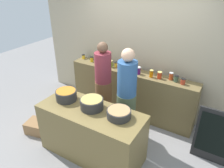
% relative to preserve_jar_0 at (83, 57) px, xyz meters
% --- Properties ---
extents(ground, '(12.00, 12.00, 0.00)m').
position_rel_preserve_jar_0_xyz_m(ground, '(1.25, -1.16, -1.05)').
color(ground, gray).
extents(storefront_wall, '(4.80, 0.12, 3.00)m').
position_rel_preserve_jar_0_xyz_m(storefront_wall, '(1.25, 0.29, 0.45)').
color(storefront_wall, tan).
rests_on(storefront_wall, ground).
extents(display_shelf, '(2.70, 0.36, 1.00)m').
position_rel_preserve_jar_0_xyz_m(display_shelf, '(1.25, -0.06, -0.55)').
color(display_shelf, brown).
rests_on(display_shelf, ground).
extents(prep_table, '(1.70, 0.70, 0.88)m').
position_rel_preserve_jar_0_xyz_m(prep_table, '(1.25, -1.46, -0.61)').
color(prep_table, brown).
rests_on(prep_table, ground).
extents(preserve_jar_0, '(0.07, 0.07, 0.10)m').
position_rel_preserve_jar_0_xyz_m(preserve_jar_0, '(0.00, 0.00, 0.00)').
color(preserve_jar_0, gold).
rests_on(preserve_jar_0, display_shelf).
extents(preserve_jar_1, '(0.07, 0.07, 0.11)m').
position_rel_preserve_jar_0_xyz_m(preserve_jar_1, '(0.27, -0.06, 0.01)').
color(preserve_jar_1, gold).
rests_on(preserve_jar_1, display_shelf).
extents(preserve_jar_2, '(0.07, 0.07, 0.11)m').
position_rel_preserve_jar_0_xyz_m(preserve_jar_2, '(0.50, -0.06, 0.00)').
color(preserve_jar_2, brown).
rests_on(preserve_jar_2, display_shelf).
extents(preserve_jar_3, '(0.08, 0.08, 0.14)m').
position_rel_preserve_jar_0_xyz_m(preserve_jar_3, '(0.78, -0.08, 0.02)').
color(preserve_jar_3, '#629921').
rests_on(preserve_jar_3, display_shelf).
extents(preserve_jar_4, '(0.08, 0.08, 0.11)m').
position_rel_preserve_jar_0_xyz_m(preserve_jar_4, '(0.89, -0.04, 0.00)').
color(preserve_jar_4, gold).
rests_on(preserve_jar_4, display_shelf).
extents(preserve_jar_5, '(0.09, 0.09, 0.11)m').
position_rel_preserve_jar_0_xyz_m(preserve_jar_5, '(1.00, -0.10, 0.01)').
color(preserve_jar_5, '#581152').
rests_on(preserve_jar_5, display_shelf).
extents(preserve_jar_6, '(0.08, 0.08, 0.11)m').
position_rel_preserve_jar_0_xyz_m(preserve_jar_6, '(1.21, -0.09, 0.01)').
color(preserve_jar_6, '#7E3D0D').
rests_on(preserve_jar_6, display_shelf).
extents(preserve_jar_7, '(0.07, 0.07, 0.14)m').
position_rel_preserve_jar_0_xyz_m(preserve_jar_7, '(1.32, -0.10, 0.02)').
color(preserve_jar_7, '#A4341D').
rests_on(preserve_jar_7, display_shelf).
extents(preserve_jar_8, '(0.09, 0.09, 0.15)m').
position_rel_preserve_jar_0_xyz_m(preserve_jar_8, '(1.43, -0.11, 0.02)').
color(preserve_jar_8, '#46145B').
rests_on(preserve_jar_8, display_shelf).
extents(preserve_jar_9, '(0.07, 0.07, 0.14)m').
position_rel_preserve_jar_0_xyz_m(preserve_jar_9, '(1.69, -0.11, 0.02)').
color(preserve_jar_9, '#CC6807').
rests_on(preserve_jar_9, display_shelf).
extents(preserve_jar_10, '(0.08, 0.08, 0.14)m').
position_rel_preserve_jar_0_xyz_m(preserve_jar_10, '(1.85, -0.09, 0.02)').
color(preserve_jar_10, '#B63116').
rests_on(preserve_jar_10, display_shelf).
extents(preserve_jar_11, '(0.07, 0.07, 0.14)m').
position_rel_preserve_jar_0_xyz_m(preserve_jar_11, '(2.05, -0.03, 0.02)').
color(preserve_jar_11, '#B33C19').
rests_on(preserve_jar_11, display_shelf).
extents(preserve_jar_12, '(0.08, 0.08, 0.12)m').
position_rel_preserve_jar_0_xyz_m(preserve_jar_12, '(2.15, -0.06, 0.01)').
color(preserve_jar_12, '#39513C').
rests_on(preserve_jar_12, display_shelf).
extents(preserve_jar_13, '(0.08, 0.08, 0.11)m').
position_rel_preserve_jar_0_xyz_m(preserve_jar_13, '(2.28, -0.09, 0.00)').
color(preserve_jar_13, '#AC3721').
rests_on(preserve_jar_13, display_shelf).
extents(cooking_pot_left, '(0.35, 0.35, 0.17)m').
position_rel_preserve_jar_0_xyz_m(cooking_pot_left, '(0.73, -1.41, -0.08)').
color(cooking_pot_left, '#2D2D2D').
rests_on(cooking_pot_left, prep_table).
extents(cooking_pot_center, '(0.36, 0.36, 0.17)m').
position_rel_preserve_jar_0_xyz_m(cooking_pot_center, '(1.24, -1.40, -0.08)').
color(cooking_pot_center, '#2D2D2D').
rests_on(cooking_pot_center, prep_table).
extents(cooking_pot_right, '(0.36, 0.36, 0.13)m').
position_rel_preserve_jar_0_xyz_m(cooking_pot_right, '(1.71, -1.39, -0.10)').
color(cooking_pot_right, '#2D2D2D').
rests_on(cooking_pot_right, prep_table).
extents(cook_with_tongs, '(0.32, 0.32, 1.70)m').
position_rel_preserve_jar_0_xyz_m(cook_with_tongs, '(0.94, -0.62, -0.27)').
color(cook_with_tongs, brown).
rests_on(cook_with_tongs, ground).
extents(cook_in_cap, '(0.33, 0.33, 1.76)m').
position_rel_preserve_jar_0_xyz_m(cook_in_cap, '(1.56, -0.86, -0.25)').
color(cook_in_cap, '#4B5A3E').
rests_on(cook_in_cap, ground).
extents(bread_crate, '(0.45, 0.41, 0.23)m').
position_rel_preserve_jar_0_xyz_m(bread_crate, '(0.01, -1.56, -0.94)').
color(bread_crate, olive).
rests_on(bread_crate, ground).
extents(chalkboard_sign, '(0.57, 0.05, 0.97)m').
position_rel_preserve_jar_0_xyz_m(chalkboard_sign, '(2.98, -0.60, -0.56)').
color(chalkboard_sign, black).
rests_on(chalkboard_sign, ground).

